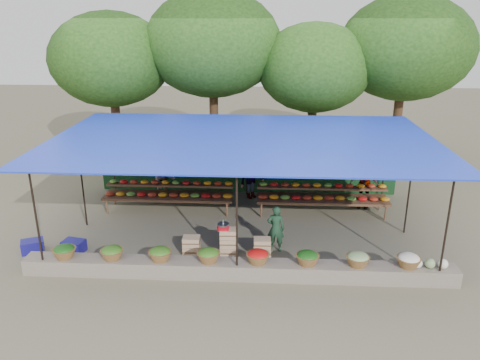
# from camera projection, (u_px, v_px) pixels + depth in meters

# --- Properties ---
(ground) EXTENTS (60.00, 60.00, 0.00)m
(ground) POSITION_uv_depth(u_px,v_px,m) (243.00, 229.00, 14.14)
(ground) COLOR #69634E
(ground) RESTS_ON ground
(stone_curb) EXTENTS (10.60, 0.55, 0.40)m
(stone_curb) POSITION_uv_depth(u_px,v_px,m) (237.00, 269.00, 11.48)
(stone_curb) COLOR #6F6659
(stone_curb) RESTS_ON ground
(stall_canopy) EXTENTS (10.80, 6.60, 2.82)m
(stall_canopy) POSITION_uv_depth(u_px,v_px,m) (243.00, 142.00, 13.30)
(stall_canopy) COLOR black
(stall_canopy) RESTS_ON ground
(produce_baskets) EXTENTS (8.98, 0.58, 0.34)m
(produce_baskets) POSITION_uv_depth(u_px,v_px,m) (233.00, 256.00, 11.36)
(produce_baskets) COLOR brown
(produce_baskets) RESTS_ON stone_curb
(netting_backdrop) EXTENTS (10.60, 0.06, 2.50)m
(netting_backdrop) POSITION_uv_depth(u_px,v_px,m) (247.00, 159.00, 16.69)
(netting_backdrop) COLOR #18451F
(netting_backdrop) RESTS_ON ground
(tree_row) EXTENTS (16.51, 5.50, 7.12)m
(tree_row) POSITION_uv_depth(u_px,v_px,m) (263.00, 53.00, 18.28)
(tree_row) COLOR #3C2915
(tree_row) RESTS_ON ground
(fruit_table_left) EXTENTS (4.21, 0.95, 0.93)m
(fruit_table_left) POSITION_uv_depth(u_px,v_px,m) (169.00, 192.00, 15.33)
(fruit_table_left) COLOR #503120
(fruit_table_left) RESTS_ON ground
(fruit_table_right) EXTENTS (4.21, 0.95, 0.93)m
(fruit_table_right) POSITION_uv_depth(u_px,v_px,m) (322.00, 195.00, 15.08)
(fruit_table_right) COLOR #503120
(fruit_table_right) RESTS_ON ground
(crate_counter) EXTENTS (2.36, 0.35, 0.77)m
(crate_counter) POSITION_uv_depth(u_px,v_px,m) (227.00, 245.00, 12.47)
(crate_counter) COLOR tan
(crate_counter) RESTS_ON ground
(weighing_scale) EXTENTS (0.32, 0.32, 0.34)m
(weighing_scale) POSITION_uv_depth(u_px,v_px,m) (223.00, 226.00, 12.30)
(weighing_scale) COLOR red
(weighing_scale) RESTS_ON crate_counter
(vendor_seated) EXTENTS (0.51, 0.37, 1.30)m
(vendor_seated) POSITION_uv_depth(u_px,v_px,m) (276.00, 229.00, 12.63)
(vendor_seated) COLOR #1B3D27
(vendor_seated) RESTS_ON ground
(customer_left) EXTENTS (0.91, 0.80, 1.58)m
(customer_left) POSITION_uv_depth(u_px,v_px,m) (164.00, 180.00, 15.90)
(customer_left) COLOR slate
(customer_left) RESTS_ON ground
(customer_mid) EXTENTS (1.16, 1.13, 1.59)m
(customer_mid) POSITION_uv_depth(u_px,v_px,m) (252.00, 176.00, 16.26)
(customer_mid) COLOR slate
(customer_mid) RESTS_ON ground
(customer_right) EXTENTS (1.01, 0.65, 1.60)m
(customer_right) POSITION_uv_depth(u_px,v_px,m) (364.00, 185.00, 15.46)
(customer_right) COLOR slate
(customer_right) RESTS_ON ground
(blue_crate_front) EXTENTS (0.63, 0.51, 0.34)m
(blue_crate_front) POSITION_uv_depth(u_px,v_px,m) (74.00, 246.00, 12.70)
(blue_crate_front) COLOR navy
(blue_crate_front) RESTS_ON ground
(blue_crate_back) EXTENTS (0.69, 0.61, 0.34)m
(blue_crate_back) POSITION_uv_depth(u_px,v_px,m) (33.00, 246.00, 12.70)
(blue_crate_back) COLOR navy
(blue_crate_back) RESTS_ON ground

